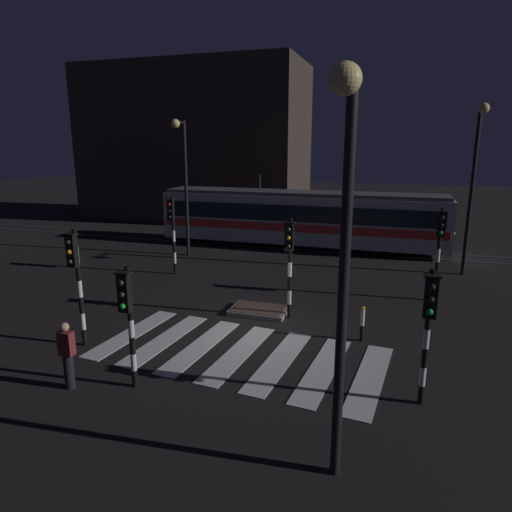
# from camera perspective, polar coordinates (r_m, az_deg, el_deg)

# --- Properties ---
(ground_plane) EXTENTS (120.00, 120.00, 0.00)m
(ground_plane) POSITION_cam_1_polar(r_m,az_deg,el_deg) (14.88, 0.15, -9.29)
(ground_plane) COLOR black
(rail_near) EXTENTS (80.00, 0.12, 0.03)m
(rail_near) POSITION_cam_1_polar(r_m,az_deg,el_deg) (25.81, 8.10, 0.60)
(rail_near) COLOR #59595E
(rail_near) RESTS_ON ground
(rail_far) EXTENTS (80.00, 0.12, 0.03)m
(rail_far) POSITION_cam_1_polar(r_m,az_deg,el_deg) (27.19, 8.63, 1.25)
(rail_far) COLOR #59595E
(rail_far) RESTS_ON ground
(crosswalk_zebra) EXTENTS (8.44, 4.67, 0.02)m
(crosswalk_zebra) POSITION_cam_1_polar(r_m,az_deg,el_deg) (13.36, -2.21, -12.08)
(crosswalk_zebra) COLOR silver
(crosswalk_zebra) RESTS_ON ground
(traffic_island) EXTENTS (2.00, 1.32, 0.18)m
(traffic_island) POSITION_cam_1_polar(r_m,az_deg,el_deg) (16.31, 0.38, -6.85)
(traffic_island) COLOR slate
(traffic_island) RESTS_ON ground
(traffic_light_corner_far_right) EXTENTS (0.36, 0.42, 3.58)m
(traffic_light_corner_far_right) POSITION_cam_1_polar(r_m,az_deg,el_deg) (18.21, 22.04, 1.77)
(traffic_light_corner_far_right) COLOR black
(traffic_light_corner_far_right) RESTS_ON ground
(traffic_light_corner_near_right) EXTENTS (0.36, 0.42, 3.23)m
(traffic_light_corner_near_right) POSITION_cam_1_polar(r_m,az_deg,el_deg) (10.73, 20.81, -7.33)
(traffic_light_corner_near_right) COLOR black
(traffic_light_corner_near_right) RESTS_ON ground
(traffic_light_corner_near_left) EXTENTS (0.36, 0.42, 3.52)m
(traffic_light_corner_near_left) POSITION_cam_1_polar(r_m,az_deg,el_deg) (13.97, -21.64, -1.76)
(traffic_light_corner_near_left) COLOR black
(traffic_light_corner_near_left) RESTS_ON ground
(traffic_light_kerb_mid_left) EXTENTS (0.36, 0.42, 3.08)m
(traffic_light_kerb_mid_left) POSITION_cam_1_polar(r_m,az_deg,el_deg) (11.21, -15.78, -6.59)
(traffic_light_kerb_mid_left) COLOR black
(traffic_light_kerb_mid_left) RESTS_ON ground
(traffic_light_median_centre) EXTENTS (0.36, 0.42, 3.47)m
(traffic_light_median_centre) POSITION_cam_1_polar(r_m,az_deg,el_deg) (15.18, 4.22, 0.25)
(traffic_light_median_centre) COLOR black
(traffic_light_median_centre) RESTS_ON ground
(traffic_light_corner_far_left) EXTENTS (0.36, 0.42, 3.58)m
(traffic_light_corner_far_left) POSITION_cam_1_polar(r_m,az_deg,el_deg) (20.87, -10.46, 3.98)
(traffic_light_corner_far_left) COLOR black
(traffic_light_corner_far_left) RESTS_ON ground
(street_lamp_trackside_right) EXTENTS (0.44, 1.21, 7.50)m
(street_lamp_trackside_right) POSITION_cam_1_polar(r_m,az_deg,el_deg) (22.18, 25.72, 9.58)
(street_lamp_trackside_right) COLOR black
(street_lamp_trackside_right) RESTS_ON ground
(street_lamp_near_kerb) EXTENTS (0.44, 1.21, 6.88)m
(street_lamp_near_kerb) POSITION_cam_1_polar(r_m,az_deg,el_deg) (7.17, 10.94, 1.94)
(street_lamp_near_kerb) COLOR black
(street_lamp_near_kerb) RESTS_ON ground
(street_lamp_trackside_left) EXTENTS (0.44, 1.21, 7.06)m
(street_lamp_trackside_left) POSITION_cam_1_polar(r_m,az_deg,el_deg) (24.12, -9.10, 10.41)
(street_lamp_trackside_left) COLOR black
(street_lamp_trackside_left) RESTS_ON ground
(tram) EXTENTS (16.45, 2.58, 4.15)m
(tram) POSITION_cam_1_polar(r_m,az_deg,el_deg) (26.42, 5.55, 4.81)
(tram) COLOR silver
(tram) RESTS_ON ground
(pedestrian_waiting_at_kerb) EXTENTS (0.36, 0.24, 1.71)m
(pedestrian_waiting_at_kerb) POSITION_cam_1_polar(r_m,az_deg,el_deg) (12.17, -22.56, -11.38)
(pedestrian_waiting_at_kerb) COLOR black
(pedestrian_waiting_at_kerb) RESTS_ON ground
(bollard_island_edge) EXTENTS (0.12, 0.12, 1.11)m
(bollard_island_edge) POSITION_cam_1_polar(r_m,az_deg,el_deg) (14.30, 13.18, -8.24)
(bollard_island_edge) COLOR black
(bollard_island_edge) RESTS_ON ground
(building_backdrop) EXTENTS (17.32, 8.00, 11.87)m
(building_backdrop) POSITION_cam_1_polar(r_m,az_deg,el_deg) (38.01, -7.60, 13.80)
(building_backdrop) COLOR #382D28
(building_backdrop) RESTS_ON ground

